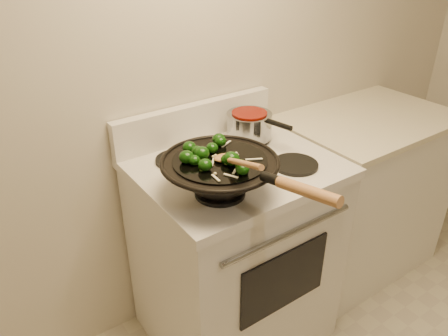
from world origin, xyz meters
TOP-DOWN VIEW (x-y plane):
  - stove at (-0.13, 1.17)m, footprint 0.78×0.67m
  - counter_unit at (0.74, 1.20)m, footprint 0.88×0.62m
  - wok at (-0.31, 1.01)m, footprint 0.41×0.68m
  - stirfry at (-0.33, 1.04)m, footprint 0.25×0.27m
  - wooden_spoon at (-0.32, 0.93)m, footprint 0.12×0.32m
  - saucepan at (0.05, 1.32)m, footprint 0.20×0.32m

SIDE VIEW (x-z plane):
  - counter_unit at x=0.74m, z-range 0.00..0.91m
  - stove at x=-0.13m, z-range -0.07..1.01m
  - saucepan at x=0.05m, z-range 0.93..1.05m
  - wok at x=-0.31m, z-range 0.90..1.10m
  - stirfry at x=-0.33m, z-range 1.05..1.10m
  - wooden_spoon at x=-0.32m, z-range 1.03..1.16m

